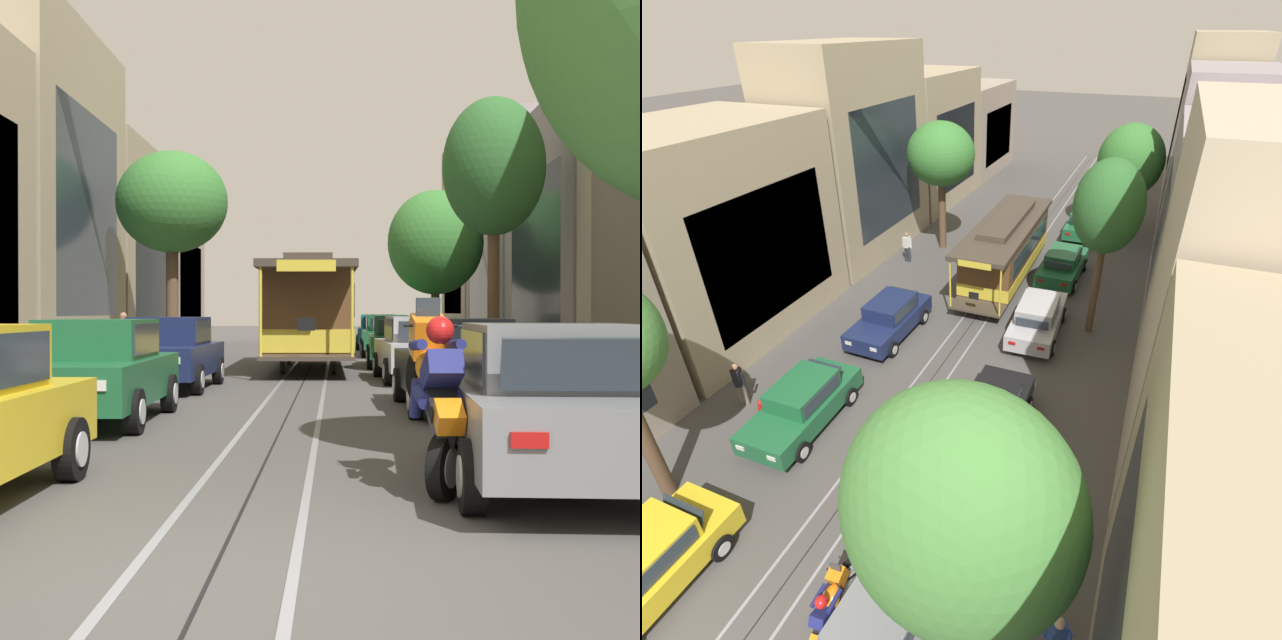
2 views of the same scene
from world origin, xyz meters
The scene contains 18 objects.
ground_plane centered at (0.00, 18.64, 0.00)m, with size 160.00×160.00×0.00m, color #4C4947.
trolley_track_rails centered at (0.00, 21.30, 0.00)m, with size 1.14×54.60×0.01m.
building_facade_left centered at (-9.37, 21.15, 4.24)m, with size 5.78×46.30×10.51m.
building_facade_right centered at (9.10, 22.69, 4.63)m, with size 4.75×46.30×10.75m.
parked_car_green_second_left centered at (-2.88, 7.84, 0.80)m, with size 2.04×4.38×1.58m.
parked_car_navy_mid_left centered at (-2.88, 13.55, 0.80)m, with size 2.06×4.39×1.58m.
parked_car_grey_near_right centered at (2.87, 3.12, 0.80)m, with size 2.12×4.41×1.58m.
parked_car_black_second_right centered at (2.90, 9.60, 0.80)m, with size 2.07×4.39×1.58m.
parked_car_silver_mid_right centered at (2.81, 15.85, 0.80)m, with size 2.13×4.42×1.58m.
parked_car_green_fourth_right centered at (2.71, 21.40, 0.80)m, with size 2.08×4.40×1.58m.
parked_car_green_fifth_right centered at (2.70, 27.81, 0.80)m, with size 2.03×4.37×1.58m.
parked_car_teal_sixth_right centered at (2.68, 34.13, 0.80)m, with size 2.09×4.40×1.58m.
street_tree_kerb_left_second centered at (-4.58, 22.85, 5.24)m, with size 3.65×3.53×6.95m.
street_tree_kerb_right_second centered at (4.83, 16.93, 5.38)m, with size 2.62×2.75×7.20m.
street_tree_kerb_right_mid centered at (4.70, 28.88, 4.42)m, with size 3.77×3.80×6.50m.
cable_car_trolley centered at (0.00, 20.40, 1.66)m, with size 2.68×9.15×3.28m.
motorcycle_with_rider centered at (1.74, 2.80, 0.96)m, with size 0.53×1.86×1.84m.
pedestrian_on_right_pavement centered at (-5.56, 20.28, 0.95)m, with size 0.55×0.40×1.69m.
Camera 1 is at (0.81, -5.38, 1.70)m, focal length 48.62 mm.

